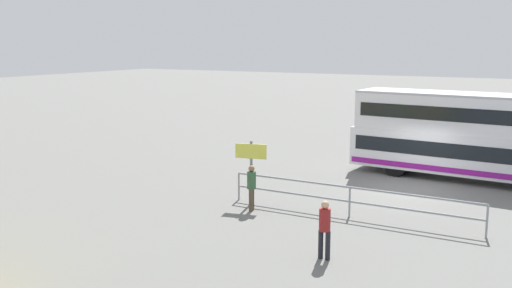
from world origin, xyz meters
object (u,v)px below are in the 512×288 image
pedestrian_near_railing (252,185)px  pedestrian_crossing (325,226)px  double_decker_bus (487,138)px  info_sign (251,160)px

pedestrian_near_railing → pedestrian_crossing: size_ratio=0.99×
double_decker_bus → info_sign: size_ratio=4.90×
double_decker_bus → pedestrian_crossing: size_ratio=6.96×
pedestrian_near_railing → info_sign: (0.43, -0.73, 0.71)m
pedestrian_crossing → info_sign: 6.02m
pedestrian_crossing → info_sign: size_ratio=0.70×
pedestrian_near_railing → info_sign: info_sign is taller
double_decker_bus → pedestrian_crossing: (2.53, 11.86, -0.97)m
double_decker_bus → info_sign: 10.66m
pedestrian_near_railing → info_sign: 1.11m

